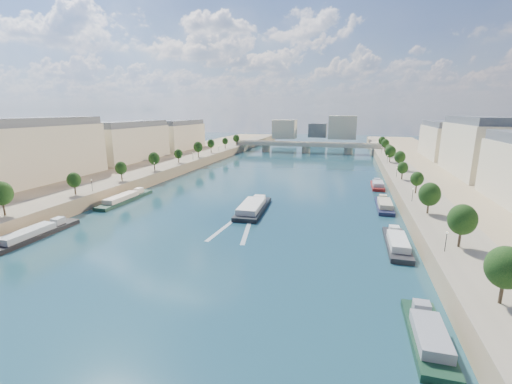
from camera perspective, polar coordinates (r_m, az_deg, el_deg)
The scene contains 16 objects.
ground at distance 134.70m, azimuth 0.72°, elevation -0.50°, with size 700.00×700.00×0.00m, color #0C2E38.
quay_left at distance 167.05m, azimuth -23.95°, elevation 1.96°, with size 44.00×520.00×5.00m, color #9E8460.
quay_right at distance 135.79m, azimuth 31.60°, elevation -1.35°, with size 44.00×520.00×5.00m, color #9E8460.
pave_left at distance 157.59m, azimuth -19.79°, elevation 2.65°, with size 14.00×520.00×0.10m, color gray.
pave_right at distance 131.69m, azimuth 25.49°, elevation 0.09°, with size 14.00×520.00×0.10m, color gray.
trees_left at distance 157.22m, azimuth -18.93°, elevation 4.70°, with size 4.80×268.80×8.26m.
trees_right at distance 140.02m, azimuth 24.23°, elevation 3.22°, with size 4.80×268.80×8.26m.
lamps_left at distance 146.54m, azimuth -20.64°, elevation 2.89°, with size 0.36×200.36×4.28m.
lamps_right at distance 135.24m, azimuth 23.38°, elevation 1.81°, with size 0.36×200.36×4.28m.
buildings_left at distance 182.57m, azimuth -25.20°, elevation 7.18°, with size 16.00×226.00×23.20m.
buildings_right at distance 148.84m, azimuth 35.83°, elevation 4.73°, with size 16.00×226.00×23.20m.
skyline at distance 347.72m, azimuth 10.57°, elevation 10.37°, with size 79.00×42.00×22.00m.
bridge at distance 271.26m, azimuth 8.34°, elevation 7.58°, with size 112.00×12.00×8.15m.
tour_barge at distance 113.71m, azimuth -0.52°, elevation -2.64°, with size 9.28×27.28×3.72m.
wake at distance 98.88m, azimuth -3.16°, elevation -5.78°, with size 10.75×26.02×0.04m.
moored_barges_right at distance 86.40m, azimuth 22.85°, elevation -9.23°, with size 5.00×160.66×3.60m.
Camera 1 is at (32.87, -26.46, 32.75)m, focal length 24.00 mm.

